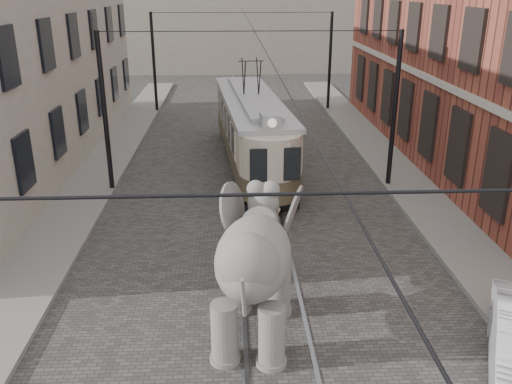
{
  "coord_description": "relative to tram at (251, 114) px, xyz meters",
  "views": [
    {
      "loc": [
        -0.96,
        -13.91,
        7.46
      ],
      "look_at": [
        -0.3,
        0.13,
        2.1
      ],
      "focal_mm": 38.1,
      "sensor_mm": 36.0,
      "label": 1
    }
  ],
  "objects": [
    {
      "name": "catenary",
      "position": [
        -0.12,
        -4.22,
        0.73
      ],
      "size": [
        11.0,
        30.2,
        6.0
      ],
      "primitive_type": null,
      "color": "black",
      "rests_on": "ground"
    },
    {
      "name": "elephant",
      "position": [
        -0.44,
        -12.71,
        -0.74
      ],
      "size": [
        3.55,
        5.4,
        3.07
      ],
      "primitive_type": null,
      "rotation": [
        0.0,
        0.0,
        -0.16
      ],
      "color": "#64615C",
      "rests_on": "ground"
    },
    {
      "name": "ground",
      "position": [
        0.08,
        -9.22,
        -2.27
      ],
      "size": [
        120.0,
        120.0,
        0.0
      ],
      "primitive_type": "plane",
      "color": "#494643"
    },
    {
      "name": "tram_rails",
      "position": [
        0.08,
        -9.22,
        -2.26
      ],
      "size": [
        1.54,
        80.0,
        0.02
      ],
      "primitive_type": null,
      "color": "slate",
      "rests_on": "ground"
    },
    {
      "name": "sidewalk_left",
      "position": [
        -6.42,
        -9.22,
        -2.2
      ],
      "size": [
        2.0,
        60.0,
        0.15
      ],
      "primitive_type": "cube",
      "color": "slate",
      "rests_on": "ground"
    },
    {
      "name": "tram",
      "position": [
        0.0,
        0.0,
        0.0
      ],
      "size": [
        3.35,
        11.61,
        4.54
      ],
      "primitive_type": null,
      "rotation": [
        0.0,
        0.0,
        0.09
      ],
      "color": "#BDAF99",
      "rests_on": "ground"
    },
    {
      "name": "sidewalk_right",
      "position": [
        6.08,
        -9.22,
        -2.2
      ],
      "size": [
        2.0,
        60.0,
        0.15
      ],
      "primitive_type": "cube",
      "color": "slate",
      "rests_on": "ground"
    }
  ]
}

